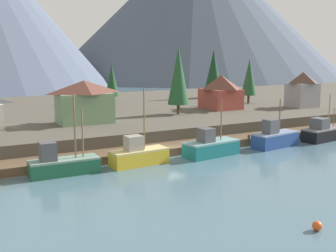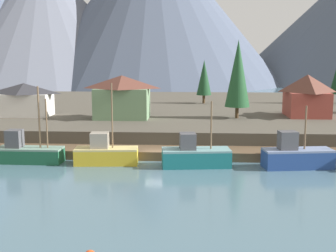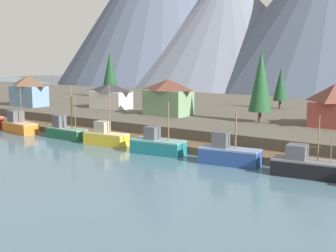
{
  "view_description": "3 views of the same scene",
  "coord_description": "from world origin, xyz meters",
  "px_view_note": "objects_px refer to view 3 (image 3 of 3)",
  "views": [
    {
      "loc": [
        -24.28,
        -43.37,
        12.29
      ],
      "look_at": [
        0.95,
        2.98,
        3.27
      ],
      "focal_mm": 44.54,
      "sensor_mm": 36.0,
      "label": 1
    },
    {
      "loc": [
        4.17,
        -47.19,
        11.71
      ],
      "look_at": [
        1.15,
        2.36,
        3.56
      ],
      "focal_mm": 47.21,
      "sensor_mm": 36.0,
      "label": 2
    },
    {
      "loc": [
        39.75,
        -49.07,
        12.8
      ],
      "look_at": [
        1.85,
        3.82,
        2.73
      ],
      "focal_mm": 49.12,
      "sensor_mm": 36.0,
      "label": 3
    }
  ],
  "objects_px": {
    "conifer_mid_right": "(110,72)",
    "house_white": "(111,96)",
    "fishing_boat_blue": "(229,154)",
    "house_green": "(168,97)",
    "fishing_boat_black": "(305,166)",
    "conifer_near_right": "(261,81)",
    "house_blue": "(29,90)",
    "fishing_boat_orange": "(19,125)",
    "fishing_boat_green": "(66,131)",
    "fishing_boat_yellow": "(106,137)",
    "conifer_near_left": "(281,84)",
    "fishing_boat_teal": "(157,145)",
    "house_red": "(334,105)"
  },
  "relations": [
    {
      "from": "house_green",
      "to": "fishing_boat_green",
      "type": "bearing_deg",
      "value": -114.93
    },
    {
      "from": "house_white",
      "to": "conifer_near_right",
      "type": "bearing_deg",
      "value": -0.73
    },
    {
      "from": "fishing_boat_orange",
      "to": "fishing_boat_green",
      "type": "xyz_separation_m",
      "value": [
        10.62,
        0.6,
        -0.1
      ]
    },
    {
      "from": "fishing_boat_orange",
      "to": "fishing_boat_yellow",
      "type": "xyz_separation_m",
      "value": [
        19.2,
        0.41,
        -0.07
      ]
    },
    {
      "from": "fishing_boat_orange",
      "to": "fishing_boat_green",
      "type": "relative_size",
      "value": 0.96
    },
    {
      "from": "fishing_boat_blue",
      "to": "house_green",
      "type": "height_order",
      "value": "house_green"
    },
    {
      "from": "fishing_boat_blue",
      "to": "fishing_boat_black",
      "type": "relative_size",
      "value": 1.0
    },
    {
      "from": "fishing_boat_green",
      "to": "house_white",
      "type": "height_order",
      "value": "fishing_boat_green"
    },
    {
      "from": "fishing_boat_black",
      "to": "house_white",
      "type": "relative_size",
      "value": 0.91
    },
    {
      "from": "fishing_boat_orange",
      "to": "conifer_mid_right",
      "type": "distance_m",
      "value": 40.28
    },
    {
      "from": "conifer_near_right",
      "to": "fishing_boat_blue",
      "type": "bearing_deg",
      "value": -76.33
    },
    {
      "from": "conifer_near_left",
      "to": "conifer_near_right",
      "type": "height_order",
      "value": "conifer_near_right"
    },
    {
      "from": "fishing_boat_yellow",
      "to": "fishing_boat_teal",
      "type": "bearing_deg",
      "value": -6.76
    },
    {
      "from": "house_red",
      "to": "conifer_near_left",
      "type": "relative_size",
      "value": 0.85
    },
    {
      "from": "house_blue",
      "to": "fishing_boat_yellow",
      "type": "bearing_deg",
      "value": -20.09
    },
    {
      "from": "fishing_boat_blue",
      "to": "conifer_near_left",
      "type": "distance_m",
      "value": 38.9
    },
    {
      "from": "fishing_boat_orange",
      "to": "house_blue",
      "type": "bearing_deg",
      "value": 144.84
    },
    {
      "from": "fishing_boat_black",
      "to": "house_blue",
      "type": "bearing_deg",
      "value": 161.22
    },
    {
      "from": "conifer_near_left",
      "to": "fishing_boat_orange",
      "type": "bearing_deg",
      "value": -129.04
    },
    {
      "from": "house_white",
      "to": "house_blue",
      "type": "distance_m",
      "value": 17.77
    },
    {
      "from": "conifer_mid_right",
      "to": "house_white",
      "type": "bearing_deg",
      "value": -47.11
    },
    {
      "from": "house_blue",
      "to": "conifer_near_right",
      "type": "xyz_separation_m",
      "value": [
        47.95,
        6.21,
        3.23
      ]
    },
    {
      "from": "fishing_boat_blue",
      "to": "conifer_mid_right",
      "type": "distance_m",
      "value": 65.05
    },
    {
      "from": "fishing_boat_black",
      "to": "house_white",
      "type": "distance_m",
      "value": 49.02
    },
    {
      "from": "fishing_boat_orange",
      "to": "house_white",
      "type": "height_order",
      "value": "fishing_boat_orange"
    },
    {
      "from": "fishing_boat_black",
      "to": "house_green",
      "type": "height_order",
      "value": "house_green"
    },
    {
      "from": "fishing_boat_black",
      "to": "conifer_near_left",
      "type": "bearing_deg",
      "value": 108.18
    },
    {
      "from": "fishing_boat_black",
      "to": "conifer_near_right",
      "type": "height_order",
      "value": "conifer_near_right"
    },
    {
      "from": "fishing_boat_teal",
      "to": "conifer_mid_right",
      "type": "height_order",
      "value": "conifer_mid_right"
    },
    {
      "from": "house_green",
      "to": "conifer_mid_right",
      "type": "relative_size",
      "value": 0.72
    },
    {
      "from": "house_white",
      "to": "house_red",
      "type": "bearing_deg",
      "value": 2.96
    },
    {
      "from": "house_white",
      "to": "conifer_near_right",
      "type": "distance_m",
      "value": 31.71
    },
    {
      "from": "fishing_boat_orange",
      "to": "conifer_near_right",
      "type": "distance_m",
      "value": 40.12
    },
    {
      "from": "house_red",
      "to": "house_blue",
      "type": "height_order",
      "value": "house_blue"
    },
    {
      "from": "fishing_boat_orange",
      "to": "fishing_boat_yellow",
      "type": "bearing_deg",
      "value": 9.0
    },
    {
      "from": "house_blue",
      "to": "conifer_mid_right",
      "type": "distance_m",
      "value": 25.09
    },
    {
      "from": "fishing_boat_blue",
      "to": "fishing_boat_yellow",
      "type": "bearing_deg",
      "value": 170.59
    },
    {
      "from": "fishing_boat_yellow",
      "to": "fishing_boat_green",
      "type": "bearing_deg",
      "value": 174.22
    },
    {
      "from": "house_white",
      "to": "house_blue",
      "type": "bearing_deg",
      "value": -158.15
    },
    {
      "from": "fishing_boat_teal",
      "to": "fishing_boat_black",
      "type": "xyz_separation_m",
      "value": [
        19.63,
        -0.01,
        0.03
      ]
    },
    {
      "from": "house_red",
      "to": "conifer_near_right",
      "type": "distance_m",
      "value": 11.26
    },
    {
      "from": "fishing_boat_yellow",
      "to": "house_red",
      "type": "distance_m",
      "value": 33.53
    },
    {
      "from": "fishing_boat_green",
      "to": "conifer_near_left",
      "type": "xyz_separation_m",
      "value": [
        19.76,
        36.86,
        6.17
      ]
    },
    {
      "from": "fishing_boat_blue",
      "to": "house_blue",
      "type": "height_order",
      "value": "house_blue"
    },
    {
      "from": "house_white",
      "to": "conifer_near_right",
      "type": "xyz_separation_m",
      "value": [
        31.47,
        -0.4,
        3.93
      ]
    },
    {
      "from": "fishing_boat_teal",
      "to": "house_red",
      "type": "distance_m",
      "value": 27.05
    },
    {
      "from": "fishing_boat_black",
      "to": "conifer_near_right",
      "type": "relative_size",
      "value": 0.66
    },
    {
      "from": "fishing_boat_blue",
      "to": "house_green",
      "type": "relative_size",
      "value": 0.93
    },
    {
      "from": "fishing_boat_orange",
      "to": "fishing_boat_yellow",
      "type": "height_order",
      "value": "fishing_boat_yellow"
    },
    {
      "from": "fishing_boat_black",
      "to": "fishing_boat_yellow",
      "type": "bearing_deg",
      "value": 171.69
    }
  ]
}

